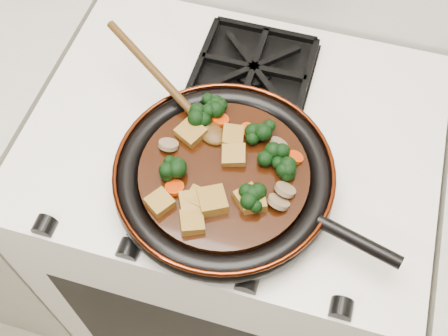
# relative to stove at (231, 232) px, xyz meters

# --- Properties ---
(stove) EXTENTS (0.76, 0.60, 0.90)m
(stove) POSITION_rel_stove_xyz_m (0.00, 0.00, 0.00)
(stove) COLOR silver
(stove) RESTS_ON ground
(burner_grate_front) EXTENTS (0.23, 0.23, 0.03)m
(burner_grate_front) POSITION_rel_stove_xyz_m (0.00, -0.14, 0.46)
(burner_grate_front) COLOR black
(burner_grate_front) RESTS_ON stove
(burner_grate_back) EXTENTS (0.23, 0.23, 0.03)m
(burner_grate_back) POSITION_rel_stove_xyz_m (0.00, 0.14, 0.46)
(burner_grate_back) COLOR black
(burner_grate_back) RESTS_ON stove
(skillet) EXTENTS (0.49, 0.37, 0.05)m
(skillet) POSITION_rel_stove_xyz_m (0.02, -0.12, 0.49)
(skillet) COLOR black
(skillet) RESTS_ON burner_grate_front
(braising_sauce) EXTENTS (0.29, 0.29, 0.02)m
(braising_sauce) POSITION_rel_stove_xyz_m (0.02, -0.12, 0.50)
(braising_sauce) COLOR black
(braising_sauce) RESTS_ON skillet
(tofu_cube_0) EXTENTS (0.05, 0.05, 0.02)m
(tofu_cube_0) POSITION_rel_stove_xyz_m (0.07, -0.16, 0.52)
(tofu_cube_0) COLOR brown
(tofu_cube_0) RESTS_ON braising_sauce
(tofu_cube_1) EXTENTS (0.04, 0.05, 0.03)m
(tofu_cube_1) POSITION_rel_stove_xyz_m (0.01, -0.06, 0.52)
(tofu_cube_1) COLOR brown
(tofu_cube_1) RESTS_ON braising_sauce
(tofu_cube_2) EXTENTS (0.06, 0.06, 0.03)m
(tofu_cube_2) POSITION_rel_stove_xyz_m (-0.06, -0.07, 0.52)
(tofu_cube_2) COLOR brown
(tofu_cube_2) RESTS_ON braising_sauce
(tofu_cube_3) EXTENTS (0.05, 0.05, 0.02)m
(tofu_cube_3) POSITION_rel_stove_xyz_m (-0.06, -0.21, 0.52)
(tofu_cube_3) COLOR brown
(tofu_cube_3) RESTS_ON braising_sauce
(tofu_cube_4) EXTENTS (0.06, 0.06, 0.03)m
(tofu_cube_4) POSITION_rel_stove_xyz_m (0.02, -0.19, 0.52)
(tofu_cube_4) COLOR brown
(tofu_cube_4) RESTS_ON braising_sauce
(tofu_cube_5) EXTENTS (0.04, 0.04, 0.02)m
(tofu_cube_5) POSITION_rel_stove_xyz_m (-0.01, -0.19, 0.52)
(tofu_cube_5) COLOR brown
(tofu_cube_5) RESTS_ON braising_sauce
(tofu_cube_6) EXTENTS (0.05, 0.05, 0.03)m
(tofu_cube_6) POSITION_rel_stove_xyz_m (-0.00, -0.23, 0.52)
(tofu_cube_6) COLOR brown
(tofu_cube_6) RESTS_ON braising_sauce
(tofu_cube_7) EXTENTS (0.05, 0.05, 0.03)m
(tofu_cube_7) POSITION_rel_stove_xyz_m (0.03, -0.09, 0.52)
(tofu_cube_7) COLOR brown
(tofu_cube_7) RESTS_ON braising_sauce
(tofu_cube_8) EXTENTS (0.05, 0.05, 0.03)m
(tofu_cube_8) POSITION_rel_stove_xyz_m (-0.02, -0.20, 0.52)
(tofu_cube_8) COLOR brown
(tofu_cube_8) RESTS_ON braising_sauce
(tofu_cube_9) EXTENTS (0.05, 0.05, 0.03)m
(tofu_cube_9) POSITION_rel_stove_xyz_m (0.08, -0.17, 0.52)
(tofu_cube_9) COLOR brown
(tofu_cube_9) RESTS_ON braising_sauce
(broccoli_floret_0) EXTENTS (0.07, 0.07, 0.06)m
(broccoli_floret_0) POSITION_rel_stove_xyz_m (-0.06, -0.15, 0.52)
(broccoli_floret_0) COLOR black
(broccoli_floret_0) RESTS_ON braising_sauce
(broccoli_floret_1) EXTENTS (0.08, 0.09, 0.06)m
(broccoli_floret_1) POSITION_rel_stove_xyz_m (-0.04, -0.01, 0.52)
(broccoli_floret_1) COLOR black
(broccoli_floret_1) RESTS_ON braising_sauce
(broccoli_floret_2) EXTENTS (0.07, 0.08, 0.07)m
(broccoli_floret_2) POSITION_rel_stove_xyz_m (0.07, -0.17, 0.52)
(broccoli_floret_2) COLOR black
(broccoli_floret_2) RESTS_ON braising_sauce
(broccoli_floret_3) EXTENTS (0.09, 0.09, 0.07)m
(broccoli_floret_3) POSITION_rel_stove_xyz_m (0.09, -0.08, 0.52)
(broccoli_floret_3) COLOR black
(broccoli_floret_3) RESTS_ON braising_sauce
(broccoli_floret_4) EXTENTS (0.08, 0.08, 0.07)m
(broccoli_floret_4) POSITION_rel_stove_xyz_m (0.11, -0.10, 0.52)
(broccoli_floret_4) COLOR black
(broccoli_floret_4) RESTS_ON braising_sauce
(broccoli_floret_5) EXTENTS (0.07, 0.06, 0.07)m
(broccoli_floret_5) POSITION_rel_stove_xyz_m (-0.05, -0.04, 0.52)
(broccoli_floret_5) COLOR black
(broccoli_floret_5) RESTS_ON braising_sauce
(broccoli_floret_6) EXTENTS (0.09, 0.08, 0.06)m
(broccoli_floret_6) POSITION_rel_stove_xyz_m (0.06, -0.04, 0.52)
(broccoli_floret_6) COLOR black
(broccoli_floret_6) RESTS_ON braising_sauce
(carrot_coin_0) EXTENTS (0.03, 0.03, 0.02)m
(carrot_coin_0) POSITION_rel_stove_xyz_m (0.12, -0.07, 0.51)
(carrot_coin_0) COLOR #B52E05
(carrot_coin_0) RESTS_ON braising_sauce
(carrot_coin_1) EXTENTS (0.03, 0.03, 0.02)m
(carrot_coin_1) POSITION_rel_stove_xyz_m (-0.05, -0.18, 0.51)
(carrot_coin_1) COLOR #B52E05
(carrot_coin_1) RESTS_ON braising_sauce
(carrot_coin_2) EXTENTS (0.03, 0.03, 0.01)m
(carrot_coin_2) POSITION_rel_stove_xyz_m (0.03, -0.04, 0.51)
(carrot_coin_2) COLOR #B52E05
(carrot_coin_2) RESTS_ON braising_sauce
(carrot_coin_3) EXTENTS (0.03, 0.03, 0.02)m
(carrot_coin_3) POSITION_rel_stove_xyz_m (-0.02, -0.03, 0.51)
(carrot_coin_3) COLOR #B52E05
(carrot_coin_3) RESTS_ON braising_sauce
(mushroom_slice_0) EXTENTS (0.05, 0.05, 0.03)m
(mushroom_slice_0) POSITION_rel_stove_xyz_m (0.12, -0.16, 0.52)
(mushroom_slice_0) COLOR #7A6346
(mushroom_slice_0) RESTS_ON braising_sauce
(mushroom_slice_1) EXTENTS (0.04, 0.04, 0.02)m
(mushroom_slice_1) POSITION_rel_stove_xyz_m (0.09, -0.05, 0.52)
(mushroom_slice_1) COLOR #7A6346
(mushroom_slice_1) RESTS_ON braising_sauce
(mushroom_slice_2) EXTENTS (0.05, 0.04, 0.03)m
(mushroom_slice_2) POSITION_rel_stove_xyz_m (0.12, -0.13, 0.52)
(mushroom_slice_2) COLOR #7A6346
(mushroom_slice_2) RESTS_ON braising_sauce
(mushroom_slice_3) EXTENTS (0.04, 0.04, 0.02)m
(mushroom_slice_3) POSITION_rel_stove_xyz_m (-0.09, -0.10, 0.52)
(mushroom_slice_3) COLOR #7A6346
(mushroom_slice_3) RESTS_ON braising_sauce
(wooden_spoon) EXTENTS (0.16, 0.11, 0.28)m
(wooden_spoon) POSITION_rel_stove_xyz_m (-0.09, -0.02, 0.53)
(wooden_spoon) COLOR #40270D
(wooden_spoon) RESTS_ON braising_sauce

